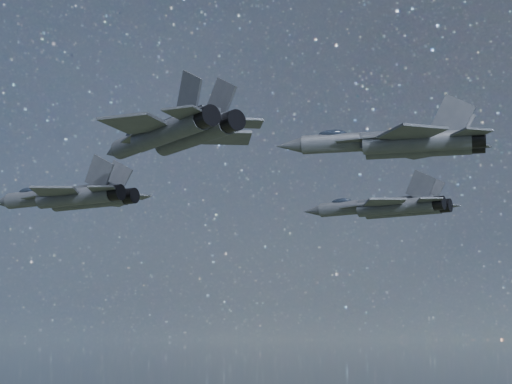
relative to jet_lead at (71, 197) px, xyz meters
The scene contains 4 objects.
jet_lead is the anchor object (origin of this frame).
jet_left 32.16m from the jet_lead, 61.12° to the left, with size 16.22×11.59×4.15m.
jet_right 16.91m from the jet_lead, 23.69° to the right, with size 16.11×10.68×4.11m.
jet_slot 26.75m from the jet_lead, 15.05° to the left, with size 15.99×10.72×4.04m.
Camera 1 is at (35.85, -55.34, 144.45)m, focal length 60.00 mm.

